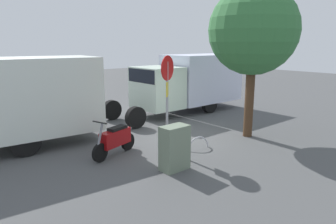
{
  "coord_description": "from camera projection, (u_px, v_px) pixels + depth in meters",
  "views": [
    {
      "loc": [
        7.6,
        8.13,
        3.39
      ],
      "look_at": [
        0.99,
        0.06,
        1.07
      ],
      "focal_mm": 33.01,
      "sensor_mm": 36.0,
      "label": 1
    }
  ],
  "objects": [
    {
      "name": "motorcycle",
      "position": [
        115.0,
        139.0,
        9.48
      ],
      "size": [
        1.75,
        0.78,
        1.2
      ],
      "rotation": [
        0.0,
        0.0,
        0.31
      ],
      "color": "black",
      "rests_on": "ground"
    },
    {
      "name": "street_tree",
      "position": [
        253.0,
        31.0,
        10.76
      ],
      "size": [
        3.13,
        3.13,
        5.42
      ],
      "color": "#47301E",
      "rests_on": "ground"
    },
    {
      "name": "bike_rack_hoop",
      "position": [
        198.0,
        149.0,
        10.16
      ],
      "size": [
        0.85,
        0.17,
        0.85
      ],
      "primitive_type": "torus",
      "rotation": [
        1.57,
        0.0,
        -0.14
      ],
      "color": "#B7B7BC",
      "rests_on": "ground"
    },
    {
      "name": "box_truck_near",
      "position": [
        189.0,
        80.0,
        15.5
      ],
      "size": [
        7.33,
        2.32,
        2.84
      ],
      "rotation": [
        0.0,
        0.0,
        0.02
      ],
      "color": "black",
      "rests_on": "ground"
    },
    {
      "name": "stop_sign",
      "position": [
        167.0,
        89.0,
        9.49
      ],
      "size": [
        0.71,
        0.33,
        3.04
      ],
      "color": "#9E9EA3",
      "rests_on": "ground"
    },
    {
      "name": "ground_plane",
      "position": [
        187.0,
        136.0,
        11.58
      ],
      "size": [
        60.0,
        60.0,
        0.0
      ],
      "primitive_type": "plane",
      "color": "#4B4C4D"
    },
    {
      "name": "utility_cabinet",
      "position": [
        175.0,
        148.0,
        8.38
      ],
      "size": [
        0.8,
        0.49,
        1.24
      ],
      "primitive_type": "cube",
      "rotation": [
        0.0,
        0.0,
        0.04
      ],
      "color": "slate",
      "rests_on": "ground"
    }
  ]
}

